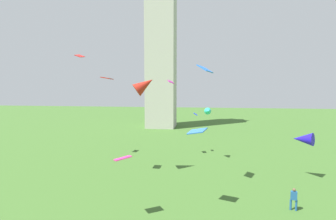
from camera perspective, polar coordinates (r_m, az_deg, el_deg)
The scene contains 12 objects.
monument_obelisk at distance 64.27m, azimuth -1.53°, elevation 17.25°, with size 6.76×6.76×46.60m.
person_2 at distance 23.50m, azimuth 26.00°, elevation -17.02°, with size 0.54×0.37×1.78m.
kite_flying_0 at distance 28.34m, azimuth -13.32°, elevation 6.84°, with size 0.98×1.42×0.28m.
kite_flying_1 at distance 34.87m, azimuth 0.62°, elevation 6.24°, with size 1.04×1.33×0.62m.
kite_flying_2 at distance 24.78m, azimuth 8.17°, elevation 8.96°, with size 1.63×2.00×0.78m.
kite_flying_3 at distance 37.67m, azimuth 6.08°, elevation -0.92°, with size 0.61×0.92×0.40m.
kite_flying_4 at distance 36.62m, azimuth -18.89°, elevation 11.22°, with size 0.95×1.29×0.56m.
kite_flying_5 at distance 28.09m, azimuth -5.21°, elevation 5.53°, with size 2.95×2.25×2.44m.
kite_flying_6 at distance 20.24m, azimuth 6.43°, elevation -4.65°, with size 1.64×1.48×0.56m.
kite_flying_7 at distance 19.26m, azimuth -9.97°, elevation -10.42°, with size 1.46×1.36×0.39m.
kite_flying_8 at distance 33.96m, azimuth 8.83°, elevation -0.25°, with size 0.99×1.40×1.02m.
kite_flying_9 at distance 30.88m, azimuth 27.62°, elevation -5.70°, with size 2.45×2.29×1.53m.
Camera 1 is at (2.32, -5.64, 9.60)m, focal length 27.63 mm.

